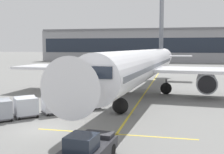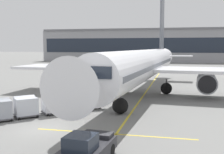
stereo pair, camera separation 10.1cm
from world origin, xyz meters
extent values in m
plane|color=slate|center=(0.00, 0.00, 0.00)|extent=(600.00, 600.00, 0.00)
cylinder|color=white|center=(5.59, 17.34, 4.00)|extent=(6.44, 36.66, 3.93)
cube|color=slate|center=(5.59, 17.34, 4.00)|extent=(6.37, 35.21, 0.47)
cone|color=white|center=(4.20, -2.82, 4.00)|extent=(4.00, 4.18, 3.74)
cone|color=white|center=(7.06, 38.67, 4.29)|extent=(3.77, 6.51, 3.34)
cube|color=white|center=(-3.78, 18.90, 3.41)|extent=(17.79, 8.47, 0.36)
cylinder|color=#93969E|center=(-2.41, 18.07, 2.01)|extent=(2.76, 4.90, 2.44)
cylinder|color=black|center=(-2.58, 15.66, 2.01)|extent=(2.08, 0.26, 2.07)
cube|color=white|center=(15.08, 17.59, 3.41)|extent=(17.79, 8.47, 0.36)
cylinder|color=#93969E|center=(13.61, 16.96, 2.01)|extent=(2.76, 4.90, 2.44)
cylinder|color=black|center=(13.45, 14.55, 2.01)|extent=(2.08, 0.26, 2.07)
cube|color=slate|center=(6.95, 37.10, 10.26)|extent=(0.58, 4.39, 10.94)
cube|color=white|center=(6.93, 36.79, 4.59)|extent=(11.95, 3.72, 0.20)
cube|color=#1E2633|center=(4.39, -0.07, 4.59)|extent=(2.87, 1.95, 0.87)
cylinder|color=#47474C|center=(4.83, 6.42, 1.40)|extent=(0.22, 0.22, 1.26)
sphere|color=black|center=(4.83, 6.42, 0.77)|extent=(1.54, 1.54, 1.54)
cylinder|color=#47474C|center=(2.77, 19.36, 1.40)|extent=(0.22, 0.22, 1.26)
sphere|color=black|center=(2.77, 19.36, 0.77)|extent=(1.54, 1.54, 1.54)
cylinder|color=#47474C|center=(8.66, 18.95, 1.40)|extent=(0.22, 0.22, 1.26)
sphere|color=black|center=(8.66, 18.95, 0.77)|extent=(1.54, 1.54, 1.54)
cube|color=#A3A8B2|center=(0.94, 7.54, 0.50)|extent=(3.43, 3.62, 0.44)
cube|color=black|center=(0.06, 7.07, 1.07)|extent=(0.82, 0.82, 0.70)
cylinder|color=#333338|center=(0.51, 7.59, 1.12)|extent=(0.08, 0.08, 0.80)
cube|color=#A3A8B2|center=(1.69, 8.42, 1.85)|extent=(3.78, 4.19, 2.41)
cube|color=black|center=(1.69, 8.42, 1.94)|extent=(3.57, 3.99, 2.26)
cube|color=#333338|center=(2.03, 8.13, 1.97)|extent=(3.10, 3.60, 2.44)
cube|color=#333338|center=(1.36, 8.70, 1.97)|extent=(3.10, 3.60, 2.44)
cylinder|color=black|center=(2.28, 7.97, 0.28)|extent=(0.52, 0.56, 0.56)
cylinder|color=black|center=(1.16, 8.93, 0.28)|extent=(0.52, 0.56, 0.56)
cylinder|color=black|center=(0.73, 6.16, 0.28)|extent=(0.52, 0.56, 0.56)
cylinder|color=black|center=(-0.39, 7.12, 0.28)|extent=(0.52, 0.56, 0.56)
cube|color=#515156|center=(-1.35, 5.00, 0.21)|extent=(2.55, 2.54, 0.12)
cylinder|color=#4C4C51|center=(-2.33, 4.07, 0.20)|extent=(0.56, 0.53, 0.07)
cube|color=silver|center=(-1.35, 5.00, 1.02)|extent=(2.41, 2.40, 1.50)
cube|color=silver|center=(-1.63, 5.30, 1.54)|extent=(1.91, 1.87, 0.74)
cube|color=silver|center=(-2.05, 4.33, 1.02)|extent=(1.01, 1.07, 1.38)
sphere|color=black|center=(-2.40, 4.94, 0.15)|extent=(0.30, 0.30, 0.30)
sphere|color=black|center=(-1.46, 3.95, 0.15)|extent=(0.30, 0.30, 0.30)
sphere|color=black|center=(-1.24, 6.04, 0.15)|extent=(0.30, 0.30, 0.30)
sphere|color=black|center=(-0.30, 5.05, 0.15)|extent=(0.30, 0.30, 0.30)
cube|color=#515156|center=(-3.22, 3.22, 0.21)|extent=(2.55, 2.54, 0.12)
cylinder|color=#4C4C51|center=(-4.20, 2.29, 0.20)|extent=(0.56, 0.53, 0.07)
cube|color=silver|center=(-3.22, 3.22, 1.02)|extent=(2.41, 2.40, 1.50)
cube|color=silver|center=(-3.50, 3.52, 1.54)|extent=(1.91, 1.87, 0.74)
cube|color=silver|center=(-3.92, 2.55, 1.02)|extent=(1.01, 1.07, 1.38)
sphere|color=black|center=(-4.27, 3.16, 0.15)|extent=(0.30, 0.30, 0.30)
sphere|color=black|center=(-3.33, 2.17, 0.15)|extent=(0.30, 0.30, 0.30)
sphere|color=black|center=(-3.11, 4.26, 0.15)|extent=(0.30, 0.30, 0.30)
sphere|color=black|center=(-2.17, 3.27, 0.15)|extent=(0.30, 0.30, 0.30)
cube|color=#515156|center=(-4.75, 1.50, 0.21)|extent=(2.55, 2.54, 0.12)
cube|color=#9EA3AD|center=(-4.75, 1.50, 1.02)|extent=(2.41, 2.40, 1.50)
sphere|color=black|center=(-4.64, 2.55, 0.15)|extent=(0.30, 0.30, 0.30)
sphere|color=black|center=(-3.70, 1.56, 0.15)|extent=(0.30, 0.30, 0.30)
cube|color=#232328|center=(5.33, -5.50, 0.68)|extent=(2.51, 4.58, 0.70)
cube|color=#1E2633|center=(5.26, -6.26, 1.43)|extent=(1.61, 1.67, 0.80)
cube|color=#28282D|center=(5.49, -3.85, 1.15)|extent=(1.87, 1.13, 0.24)
cylinder|color=black|center=(6.38, -4.23, 0.38)|extent=(0.35, 0.78, 0.76)
cylinder|color=black|center=(4.54, -4.05, 0.38)|extent=(0.35, 0.78, 0.76)
cylinder|color=black|center=(0.84, 4.83, 0.43)|extent=(0.15, 0.15, 0.86)
cylinder|color=black|center=(0.68, 4.75, 0.43)|extent=(0.15, 0.15, 0.86)
cube|color=orange|center=(0.76, 4.79, 1.15)|extent=(0.45, 0.38, 0.58)
cube|color=white|center=(0.82, 4.67, 1.15)|extent=(0.31, 0.16, 0.08)
sphere|color=brown|center=(0.76, 4.79, 1.56)|extent=(0.21, 0.21, 0.21)
sphere|color=yellow|center=(0.76, 4.79, 1.63)|extent=(0.23, 0.23, 0.23)
cylinder|color=orange|center=(0.98, 4.89, 1.10)|extent=(0.09, 0.09, 0.56)
cylinder|color=orange|center=(0.55, 4.68, 1.10)|extent=(0.09, 0.09, 0.56)
cylinder|color=#514C42|center=(-1.44, 6.10, 0.43)|extent=(0.15, 0.15, 0.86)
cylinder|color=#514C42|center=(-1.47, 6.28, 0.43)|extent=(0.15, 0.15, 0.86)
cube|color=orange|center=(-1.46, 6.19, 1.15)|extent=(0.30, 0.41, 0.58)
cube|color=white|center=(-1.58, 6.17, 1.15)|extent=(0.07, 0.34, 0.08)
sphere|color=#9E7051|center=(-1.46, 6.19, 1.56)|extent=(0.21, 0.21, 0.21)
sphere|color=yellow|center=(-1.46, 6.19, 1.63)|extent=(0.23, 0.23, 0.23)
cylinder|color=orange|center=(-1.42, 5.95, 1.10)|extent=(0.09, 0.09, 0.56)
cylinder|color=orange|center=(-1.50, 6.43, 1.10)|extent=(0.09, 0.09, 0.56)
cube|color=black|center=(-2.60, 14.69, 0.03)|extent=(0.59, 0.59, 0.05)
cone|color=orange|center=(-2.60, 14.69, 0.36)|extent=(0.47, 0.47, 0.62)
cylinder|color=white|center=(-2.60, 14.69, 0.39)|extent=(0.26, 0.26, 0.07)
cube|color=black|center=(-0.62, 13.06, 0.03)|extent=(0.71, 0.71, 0.05)
cone|color=orange|center=(-0.62, 13.06, 0.42)|extent=(0.57, 0.57, 0.75)
cylinder|color=white|center=(-0.62, 13.06, 0.46)|extent=(0.31, 0.31, 0.09)
cube|color=black|center=(-1.42, 15.27, 0.03)|extent=(0.67, 0.67, 0.05)
cone|color=orange|center=(-1.42, 15.27, 0.40)|extent=(0.54, 0.54, 0.71)
cylinder|color=white|center=(-1.42, 15.27, 0.44)|extent=(0.30, 0.30, 0.09)
cube|color=yellow|center=(5.79, 17.34, 0.00)|extent=(0.20, 110.00, 0.01)
cube|color=yellow|center=(5.59, 0.03, 0.00)|extent=(12.00, 0.20, 0.01)
cube|color=#939399|center=(6.81, 108.38, 6.59)|extent=(110.13, 20.03, 13.17)
cube|color=#1E2633|center=(6.81, 98.32, 6.92)|extent=(106.83, 0.10, 5.93)
cube|color=slate|center=(6.81, 106.38, 13.52)|extent=(109.03, 17.02, 0.70)
camera|label=1|loc=(9.95, -19.98, 6.37)|focal=46.16mm
camera|label=2|loc=(10.05, -19.96, 6.37)|focal=46.16mm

